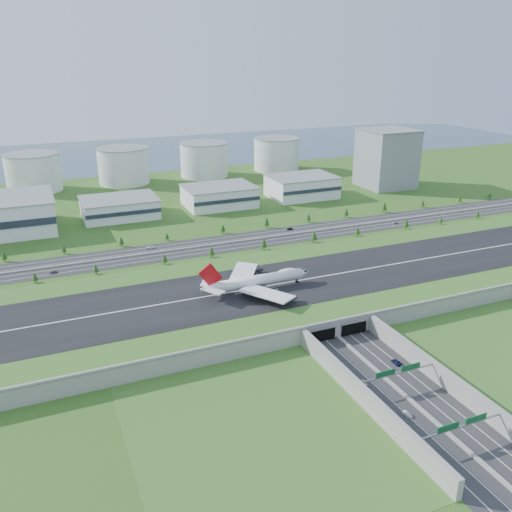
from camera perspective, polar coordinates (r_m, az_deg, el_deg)
name	(u,v)px	position (r m, az deg, el deg)	size (l,w,h in m)	color
ground	(290,296)	(298.33, 3.64, -4.19)	(1200.00, 1200.00, 0.00)	#335B1C
airfield_deck	(291,289)	(296.55, 3.66, -3.47)	(520.00, 100.00, 9.20)	gray
underpass_road	(404,387)	(223.64, 15.30, -13.19)	(38.80, 120.40, 8.00)	#28282B
sign_gantry_near	(398,374)	(224.57, 14.70, -11.90)	(38.70, 0.70, 9.80)	gray
sign_gantry_far	(461,427)	(203.48, 20.82, -16.48)	(38.70, 0.70, 9.80)	gray
north_expressway	(230,243)	(379.34, -2.72, 1.40)	(560.00, 36.00, 0.12)	#28282B
tree_row	(223,238)	(374.93, -3.48, 1.89)	(499.58, 48.71, 8.46)	#3D2819
hangar_mid_a	(120,208)	(451.65, -14.17, 4.95)	(58.00, 42.00, 15.00)	silver
hangar_mid_b	(219,196)	(470.68, -3.90, 6.29)	(58.00, 42.00, 17.00)	silver
hangar_mid_c	(302,187)	(501.26, 4.84, 7.28)	(58.00, 42.00, 19.00)	silver
office_tower	(387,159)	(551.30, 13.58, 9.93)	(46.00, 46.00, 55.00)	gray
fuel_tank_a	(33,173)	(561.98, -22.40, 8.11)	(50.00, 50.00, 35.00)	silver
fuel_tank_b	(123,166)	(568.70, -13.78, 9.20)	(50.00, 50.00, 35.00)	silver
fuel_tank_c	(204,160)	(587.76, -5.49, 10.05)	(50.00, 50.00, 35.00)	silver
fuel_tank_d	(276,154)	(618.03, 2.17, 10.65)	(50.00, 50.00, 35.00)	silver
bay_water	(129,153)	(742.45, -13.25, 10.46)	(1200.00, 260.00, 0.06)	#334B61
boeing_747	(257,280)	(282.89, 0.10, -2.58)	(62.74, 59.32, 19.40)	white
car_0	(363,382)	(227.47, 11.21, -12.91)	(1.98, 4.92, 1.68)	#AEADB2
car_1	(407,414)	(214.33, 15.59, -15.73)	(1.49, 4.27, 1.41)	silver
car_2	(396,362)	(243.97, 14.56, -10.74)	(2.43, 5.28, 1.47)	#0D1341
car_4	(54,272)	(349.08, -20.54, -1.56)	(1.92, 4.77, 1.62)	slate
car_5	(290,229)	(407.36, 3.56, 2.88)	(1.56, 4.48, 1.48)	black
car_6	(395,223)	(435.69, 14.45, 3.43)	(2.21, 4.78, 1.33)	silver
car_7	(149,248)	(374.27, -11.15, 0.88)	(2.19, 5.38, 1.56)	white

